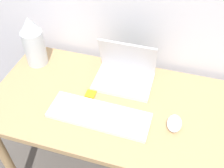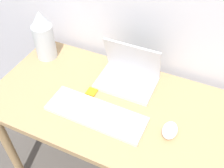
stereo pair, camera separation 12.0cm
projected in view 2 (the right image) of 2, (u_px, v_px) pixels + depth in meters
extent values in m
cube|color=tan|center=(122.00, 108.00, 1.25)|extent=(1.30, 0.62, 0.03)
cylinder|color=tan|center=(9.00, 147.00, 1.52)|extent=(0.05, 0.05, 0.70)
cylinder|color=tan|center=(57.00, 89.00, 1.85)|extent=(0.05, 0.05, 0.70)
cube|color=silver|center=(126.00, 83.00, 1.34)|extent=(0.29, 0.21, 0.02)
cube|color=#B7B7BC|center=(126.00, 82.00, 1.33)|extent=(0.24, 0.11, 0.00)
cube|color=silver|center=(132.00, 58.00, 1.31)|extent=(0.29, 0.07, 0.20)
cube|color=black|center=(133.00, 57.00, 1.31)|extent=(0.26, 0.05, 0.17)
cube|color=silver|center=(96.00, 114.00, 1.20)|extent=(0.47, 0.17, 0.02)
cube|color=#B2B2B2|center=(96.00, 112.00, 1.19)|extent=(0.43, 0.13, 0.00)
ellipsoid|color=white|center=(170.00, 130.00, 1.12)|extent=(0.06, 0.10, 0.04)
cylinder|color=silver|center=(45.00, 42.00, 1.44)|extent=(0.11, 0.11, 0.20)
cone|color=silver|center=(40.00, 19.00, 1.34)|extent=(0.11, 0.11, 0.08)
cube|color=orange|center=(92.00, 92.00, 1.30)|extent=(0.05, 0.05, 0.01)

